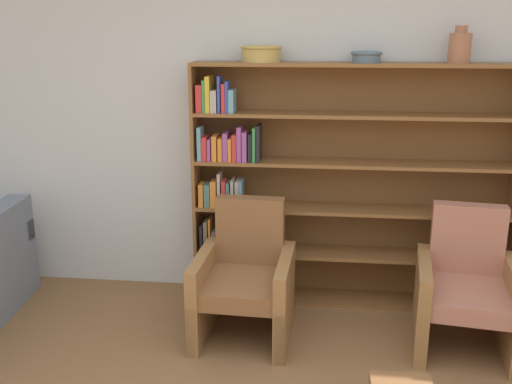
{
  "coord_description": "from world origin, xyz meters",
  "views": [
    {
      "loc": [
        0.1,
        -1.95,
        2.04
      ],
      "look_at": [
        -0.32,
        1.87,
        0.95
      ],
      "focal_mm": 40.0,
      "sensor_mm": 36.0,
      "label": 1
    }
  ],
  "objects_px": {
    "armchair_cushioned": "(466,290)",
    "bowl_olive": "(366,56)",
    "armchair_leather": "(245,280)",
    "bowl_terracotta": "(261,53)",
    "vase_tall": "(460,47)",
    "bookshelf": "(326,188)"
  },
  "relations": [
    {
      "from": "armchair_cushioned",
      "to": "bowl_olive",
      "type": "bearing_deg",
      "value": -31.73
    },
    {
      "from": "armchair_leather",
      "to": "armchair_cushioned",
      "type": "bearing_deg",
      "value": -177.48
    },
    {
      "from": "bowl_terracotta",
      "to": "armchair_leather",
      "type": "xyz_separation_m",
      "value": [
        -0.05,
        -0.57,
        -1.5
      ]
    },
    {
      "from": "bowl_olive",
      "to": "armchair_leather",
      "type": "relative_size",
      "value": 0.24
    },
    {
      "from": "vase_tall",
      "to": "armchair_leather",
      "type": "height_order",
      "value": "vase_tall"
    },
    {
      "from": "bowl_olive",
      "to": "vase_tall",
      "type": "bearing_deg",
      "value": 0.0
    },
    {
      "from": "bowl_terracotta",
      "to": "bowl_olive",
      "type": "relative_size",
      "value": 1.35
    },
    {
      "from": "bookshelf",
      "to": "bowl_terracotta",
      "type": "height_order",
      "value": "bowl_terracotta"
    },
    {
      "from": "bowl_olive",
      "to": "bookshelf",
      "type": "bearing_deg",
      "value": 175.03
    },
    {
      "from": "bowl_olive",
      "to": "armchair_cushioned",
      "type": "height_order",
      "value": "bowl_olive"
    },
    {
      "from": "bowl_olive",
      "to": "armchair_cushioned",
      "type": "relative_size",
      "value": 0.24
    },
    {
      "from": "vase_tall",
      "to": "bowl_olive",
      "type": "bearing_deg",
      "value": 180.0
    },
    {
      "from": "armchair_leather",
      "to": "bowl_olive",
      "type": "bearing_deg",
      "value": -141.68
    },
    {
      "from": "bowl_terracotta",
      "to": "bookshelf",
      "type": "bearing_deg",
      "value": 2.55
    },
    {
      "from": "armchair_leather",
      "to": "armchair_cushioned",
      "type": "xyz_separation_m",
      "value": [
        1.47,
        -0.0,
        0.0
      ]
    },
    {
      "from": "bowl_terracotta",
      "to": "armchair_leather",
      "type": "distance_m",
      "value": 1.6
    },
    {
      "from": "bookshelf",
      "to": "bowl_terracotta",
      "type": "distance_m",
      "value": 1.1
    },
    {
      "from": "bowl_olive",
      "to": "armchair_cushioned",
      "type": "bearing_deg",
      "value": -39.73
    },
    {
      "from": "vase_tall",
      "to": "armchair_cushioned",
      "type": "distance_m",
      "value": 1.65
    },
    {
      "from": "bookshelf",
      "to": "bowl_terracotta",
      "type": "bearing_deg",
      "value": -177.45
    },
    {
      "from": "bookshelf",
      "to": "vase_tall",
      "type": "bearing_deg",
      "value": -1.42
    },
    {
      "from": "bowl_terracotta",
      "to": "bowl_olive",
      "type": "xyz_separation_m",
      "value": [
        0.74,
        0.0,
        -0.02
      ]
    }
  ]
}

